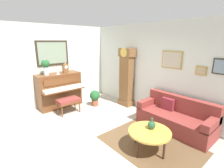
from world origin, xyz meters
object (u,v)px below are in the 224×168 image
(piano_bench, at_px, (68,101))
(green_jug, at_px, (152,125))
(piano, at_px, (59,90))
(grandfather_clock, at_px, (126,79))
(mantel_clock, at_px, (65,68))
(flower_vase, at_px, (46,65))
(potted_plant, at_px, (95,97))
(couch, at_px, (175,117))
(teacup, at_px, (58,74))
(coffee_table, at_px, (150,132))

(piano_bench, xyz_separation_m, green_jug, (2.80, 0.52, 0.14))
(piano, relative_size, grandfather_clock, 0.71)
(green_jug, bearing_deg, mantel_clock, -176.90)
(mantel_clock, bearing_deg, grandfather_clock, 47.63)
(flower_vase, bearing_deg, potted_plant, 60.48)
(couch, relative_size, potted_plant, 3.39)
(grandfather_clock, bearing_deg, piano_bench, -110.14)
(mantel_clock, distance_m, green_jug, 3.63)
(grandfather_clock, bearing_deg, piano, -127.71)
(potted_plant, bearing_deg, piano_bench, -91.36)
(piano_bench, distance_m, teacup, 1.00)
(potted_plant, bearing_deg, teacup, -121.33)
(piano_bench, xyz_separation_m, coffee_table, (2.83, 0.41, 0.02))
(piano, xyz_separation_m, grandfather_clock, (1.44, 1.86, 0.37))
(grandfather_clock, bearing_deg, coffee_table, -34.71)
(couch, relative_size, green_jug, 7.92)
(flower_vase, bearing_deg, coffee_table, 12.01)
(piano_bench, height_order, flower_vase, flower_vase)
(teacup, distance_m, potted_plant, 1.48)
(coffee_table, bearing_deg, piano_bench, -171.69)
(mantel_clock, height_order, teacup, mantel_clock)
(piano, bearing_deg, green_jug, 7.67)
(coffee_table, bearing_deg, potted_plant, 168.22)
(grandfather_clock, xyz_separation_m, flower_vase, (-1.43, -2.24, 0.53))
(green_jug, bearing_deg, grandfather_clock, 146.76)
(teacup, xyz_separation_m, green_jug, (3.40, 0.54, -0.66))
(flower_vase, bearing_deg, grandfather_clock, 57.39)
(teacup, height_order, potted_plant, teacup)
(coffee_table, bearing_deg, green_jug, 107.99)
(flower_vase, distance_m, teacup, 0.46)
(couch, height_order, green_jug, couch)
(couch, bearing_deg, piano, -154.67)
(piano_bench, relative_size, green_jug, 2.92)
(flower_vase, relative_size, teacup, 5.00)
(green_jug, relative_size, potted_plant, 0.43)
(grandfather_clock, bearing_deg, flower_vase, -122.61)
(couch, bearing_deg, green_jug, -86.23)
(piano_bench, height_order, coffee_table, piano_bench)
(grandfather_clock, distance_m, flower_vase, 2.71)
(piano_bench, relative_size, couch, 0.37)
(piano, relative_size, teacup, 12.41)
(grandfather_clock, relative_size, flower_vase, 3.50)
(coffee_table, distance_m, green_jug, 0.16)
(piano_bench, bearing_deg, mantel_clock, 156.33)
(piano, xyz_separation_m, green_jug, (3.54, 0.48, -0.05))
(grandfather_clock, height_order, couch, grandfather_clock)
(grandfather_clock, relative_size, potted_plant, 3.62)
(flower_vase, bearing_deg, green_jug, 13.69)
(piano_bench, relative_size, flower_vase, 1.21)
(grandfather_clock, relative_size, green_jug, 8.46)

